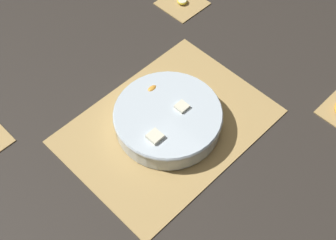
{
  "coord_description": "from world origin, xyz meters",
  "views": [
    {
      "loc": [
        -0.46,
        -0.47,
        0.94
      ],
      "look_at": [
        0.0,
        0.0,
        0.03
      ],
      "focal_mm": 50.0,
      "sensor_mm": 36.0,
      "label": 1
    }
  ],
  "objects": [
    {
      "name": "bamboo_mat_center",
      "position": [
        -0.0,
        0.0,
        0.0
      ],
      "size": [
        0.49,
        0.36,
        0.01
      ],
      "color": "tan",
      "rests_on": "ground_plane"
    },
    {
      "name": "banana_coin_single",
      "position": [
        0.35,
        0.29,
        0.01
      ],
      "size": [
        0.03,
        0.03,
        0.01
      ],
      "color": "#F4EABC",
      "rests_on": "coaster_mat_far_right"
    },
    {
      "name": "ground_plane",
      "position": [
        0.0,
        0.0,
        0.0
      ],
      "size": [
        6.0,
        6.0,
        0.0
      ],
      "primitive_type": "plane",
      "color": "#2D2823"
    },
    {
      "name": "coaster_mat_far_right",
      "position": [
        0.35,
        0.29,
        0.0
      ],
      "size": [
        0.12,
        0.12,
        0.01
      ],
      "color": "tan",
      "rests_on": "ground_plane"
    },
    {
      "name": "fruit_salad_bowl",
      "position": [
        -0.0,
        -0.0,
        0.04
      ],
      "size": [
        0.26,
        0.26,
        0.06
      ],
      "color": "silver",
      "rests_on": "bamboo_mat_center"
    }
  ]
}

